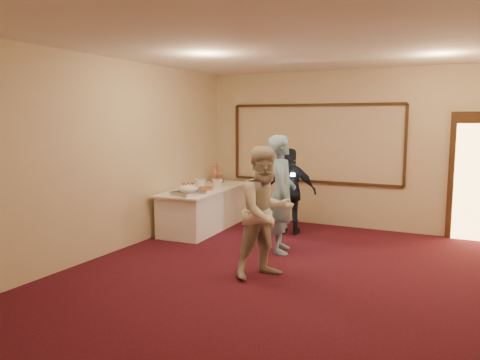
% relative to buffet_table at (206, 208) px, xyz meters
% --- Properties ---
extents(floor, '(7.00, 7.00, 0.00)m').
position_rel_buffet_table_xyz_m(floor, '(2.54, -2.20, -0.39)').
color(floor, black).
rests_on(floor, ground).
extents(room_walls, '(6.04, 7.04, 3.02)m').
position_rel_buffet_table_xyz_m(room_walls, '(2.54, -2.20, 1.64)').
color(room_walls, beige).
rests_on(room_walls, floor).
extents(wall_molding, '(3.45, 0.04, 1.55)m').
position_rel_buffet_table_xyz_m(wall_molding, '(1.74, 1.27, 1.21)').
color(wall_molding, '#33210F').
rests_on(wall_molding, room_walls).
extents(buffet_table, '(1.06, 2.43, 0.77)m').
position_rel_buffet_table_xyz_m(buffet_table, '(0.00, 0.00, 0.00)').
color(buffet_table, white).
rests_on(buffet_table, floor).
extents(pavlova_tray, '(0.47, 0.60, 0.20)m').
position_rel_buffet_table_xyz_m(pavlova_tray, '(0.17, -0.88, 0.47)').
color(pavlova_tray, '#AAABB0').
rests_on(pavlova_tray, buffet_table).
extents(cupcake_stand, '(0.30, 0.30, 0.44)m').
position_rel_buffet_table_xyz_m(cupcake_stand, '(-0.25, 0.90, 0.54)').
color(cupcake_stand, '#E64C5A').
rests_on(cupcake_stand, buffet_table).
extents(plate_stack_a, '(0.20, 0.20, 0.17)m').
position_rel_buffet_table_xyz_m(plate_stack_a, '(-0.10, 0.01, 0.47)').
color(plate_stack_a, white).
rests_on(plate_stack_a, buffet_table).
extents(plate_stack_b, '(0.18, 0.18, 0.15)m').
position_rel_buffet_table_xyz_m(plate_stack_b, '(0.11, 0.27, 0.46)').
color(plate_stack_b, white).
rests_on(plate_stack_b, buffet_table).
extents(tart, '(0.31, 0.31, 0.06)m').
position_rel_buffet_table_xyz_m(tart, '(0.16, -0.26, 0.41)').
color(tart, white).
rests_on(tart, buffet_table).
extents(man, '(0.63, 0.77, 1.83)m').
position_rel_buffet_table_xyz_m(man, '(1.90, -0.90, 0.53)').
color(man, '#75A3C7').
rests_on(man, floor).
extents(woman, '(1.00, 1.06, 1.72)m').
position_rel_buffet_table_xyz_m(woman, '(2.14, -2.08, 0.47)').
color(woman, beige).
rests_on(woman, floor).
extents(guest, '(0.97, 0.54, 1.56)m').
position_rel_buffet_table_xyz_m(guest, '(1.63, 0.26, 0.39)').
color(guest, black).
rests_on(guest, floor).
extents(camera_flash, '(0.07, 0.04, 0.05)m').
position_rel_buffet_table_xyz_m(camera_flash, '(1.76, -0.03, 0.73)').
color(camera_flash, white).
rests_on(camera_flash, guest).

